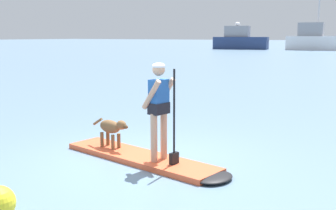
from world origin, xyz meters
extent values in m
plane|color=slate|center=(0.00, 0.00, 0.00)|extent=(400.00, 400.00, 0.00)
cube|color=#E55933|center=(0.00, 0.00, 0.05)|extent=(3.41, 1.26, 0.10)
ellipsoid|color=black|center=(1.65, -0.26, 0.05)|extent=(0.66, 0.80, 0.10)
cylinder|color=tan|center=(0.50, 0.05, 0.53)|extent=(0.12, 0.12, 0.86)
cylinder|color=tan|center=(0.46, -0.20, 0.53)|extent=(0.12, 0.12, 0.86)
cube|color=black|center=(0.48, -0.08, 1.04)|extent=(0.27, 0.39, 0.20)
cube|color=#2659A5|center=(0.48, -0.08, 1.25)|extent=(0.25, 0.37, 0.59)
sphere|color=tan|center=(0.48, -0.08, 1.72)|extent=(0.22, 0.22, 0.22)
ellipsoid|color=white|center=(0.48, -0.08, 1.78)|extent=(0.23, 0.23, 0.11)
cylinder|color=tan|center=(0.51, 0.11, 1.30)|extent=(0.43, 0.15, 0.54)
cylinder|color=tan|center=(0.45, -0.26, 1.30)|extent=(0.43, 0.15, 0.54)
cylinder|color=black|center=(0.83, -0.13, 0.92)|extent=(0.04, 0.04, 1.65)
cube|color=black|center=(0.83, -0.13, 0.20)|extent=(0.11, 0.19, 0.20)
ellipsoid|color=brown|center=(-0.81, 0.13, 0.52)|extent=(0.57, 0.30, 0.26)
ellipsoid|color=brown|center=(-0.48, 0.07, 0.60)|extent=(0.24, 0.19, 0.18)
ellipsoid|color=#503923|center=(-0.37, 0.06, 0.58)|extent=(0.13, 0.10, 0.08)
cylinder|color=brown|center=(-1.17, 0.18, 0.57)|extent=(0.27, 0.09, 0.18)
cylinder|color=brown|center=(-0.63, 0.18, 0.25)|extent=(0.07, 0.07, 0.29)
cylinder|color=brown|center=(-0.66, 0.02, 0.25)|extent=(0.07, 0.07, 0.29)
cylinder|color=brown|center=(-0.96, 0.23, 0.25)|extent=(0.07, 0.07, 0.29)
cylinder|color=brown|center=(-0.98, 0.08, 0.25)|extent=(0.07, 0.07, 0.29)
cube|color=navy|center=(-22.52, 60.15, 1.03)|extent=(9.32, 4.51, 2.05)
cube|color=gray|center=(-23.19, 60.15, 2.96)|extent=(4.35, 2.88, 1.82)
ellipsoid|color=white|center=(-23.19, 60.15, 4.22)|extent=(0.90, 0.90, 0.60)
cube|color=white|center=(-10.99, 62.19, 1.10)|extent=(8.63, 3.76, 2.19)
cube|color=gray|center=(-11.62, 62.19, 3.24)|extent=(3.97, 2.57, 2.10)
cylinder|color=silver|center=(-10.57, 62.19, 6.86)|extent=(0.20, 0.20, 9.33)
cylinder|color=silver|center=(-11.62, 62.19, 3.39)|extent=(2.93, 0.43, 0.14)
camera|label=1|loc=(4.40, -6.05, 2.30)|focal=44.31mm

